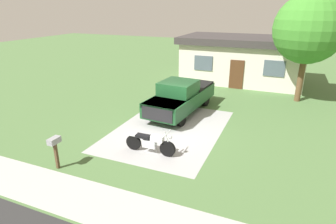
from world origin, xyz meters
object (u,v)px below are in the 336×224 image
at_px(neighbor_house, 243,59).
at_px(pickup_truck, 182,96).
at_px(shade_tree, 309,29).
at_px(motorcycle, 151,143).
at_px(mailbox, 55,145).

bearing_deg(neighbor_house, pickup_truck, -102.86).
bearing_deg(pickup_truck, neighbor_house, 77.14).
bearing_deg(pickup_truck, shade_tree, 37.73).
bearing_deg(motorcycle, shade_tree, 60.15).
relative_size(pickup_truck, neighbor_house, 0.60).
distance_m(mailbox, shade_tree, 15.23).
distance_m(motorcycle, mailbox, 3.66).
relative_size(motorcycle, neighbor_house, 0.23).
bearing_deg(pickup_truck, motorcycle, -84.19).
bearing_deg(neighbor_house, shade_tree, -42.83).
height_order(mailbox, neighbor_house, neighbor_house).
height_order(mailbox, shade_tree, shade_tree).
bearing_deg(pickup_truck, mailbox, -106.24).
bearing_deg(mailbox, shade_tree, 55.76).
relative_size(pickup_truck, shade_tree, 0.88).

